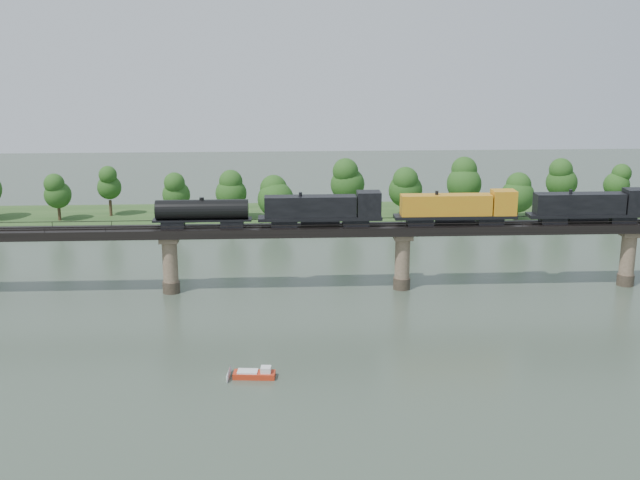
{
  "coord_description": "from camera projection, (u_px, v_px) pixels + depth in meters",
  "views": [
    {
      "loc": [
        -21.28,
        -102.81,
        43.34
      ],
      "look_at": [
        -14.32,
        30.0,
        9.0
      ],
      "focal_mm": 45.0,
      "sensor_mm": 36.0,
      "label": 1
    }
  ],
  "objects": [
    {
      "name": "bridge",
      "position": [
        402.0,
        259.0,
        138.96
      ],
      "size": [
        236.0,
        30.0,
        11.5
      ],
      "color": "#473A2D",
      "rests_on": "ground"
    },
    {
      "name": "far_bank",
      "position": [
        367.0,
        215.0,
        193.31
      ],
      "size": [
        300.0,
        24.0,
        1.6
      ],
      "primitive_type": "cube",
      "color": "#28491D",
      "rests_on": "ground"
    },
    {
      "name": "far_treeline",
      "position": [
        335.0,
        186.0,
        186.56
      ],
      "size": [
        289.06,
        17.54,
        13.6
      ],
      "color": "#382619",
      "rests_on": "far_bank"
    },
    {
      "name": "ground",
      "position": [
        434.0,
        355.0,
        111.32
      ],
      "size": [
        400.0,
        400.0,
        0.0
      ],
      "primitive_type": "plane",
      "color": "#334234",
      "rests_on": "ground"
    },
    {
      "name": "freight_train",
      "position": [
        412.0,
        209.0,
        136.82
      ],
      "size": [
        85.22,
        3.32,
        5.87
      ],
      "color": "black",
      "rests_on": "bridge"
    },
    {
      "name": "bridge_superstructure",
      "position": [
        403.0,
        223.0,
        137.38
      ],
      "size": [
        220.0,
        4.9,
        0.75
      ],
      "color": "black",
      "rests_on": "bridge"
    },
    {
      "name": "motorboat",
      "position": [
        255.0,
        374.0,
        103.95
      ],
      "size": [
        5.58,
        2.45,
        1.52
      ],
      "rotation": [
        0.0,
        0.0,
        -0.09
      ],
      "color": "red",
      "rests_on": "ground"
    }
  ]
}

